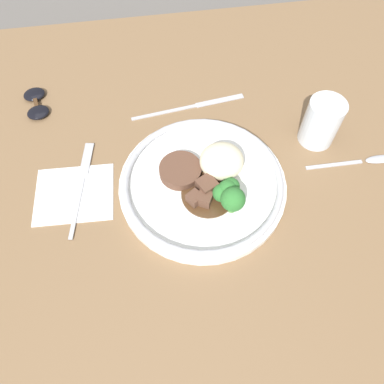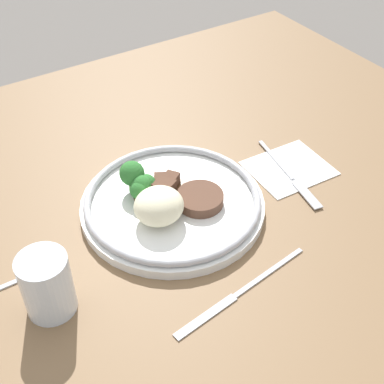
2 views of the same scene
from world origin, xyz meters
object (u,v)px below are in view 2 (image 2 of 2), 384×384
at_px(juice_glass, 47,286).
at_px(plate, 170,201).
at_px(fork, 294,180).
at_px(knife, 238,294).

bearing_deg(juice_glass, plate, -161.25).
height_order(fork, knife, fork).
bearing_deg(fork, juice_glass, -76.43).
bearing_deg(fork, knife, -47.10).
height_order(juice_glass, fork, juice_glass).
bearing_deg(juice_glass, fork, -176.64).
height_order(plate, juice_glass, juice_glass).
bearing_deg(plate, knife, 87.46).
bearing_deg(plate, juice_glass, 18.75).
distance_m(plate, fork, 0.22).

